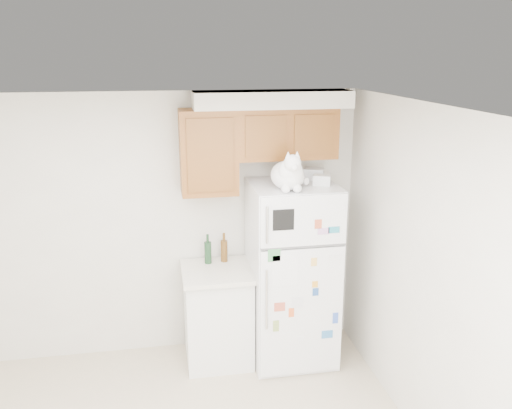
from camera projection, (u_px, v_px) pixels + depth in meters
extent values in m
cube|color=silver|center=(155.00, 227.00, 5.06)|extent=(3.80, 0.04, 2.50)
cube|color=silver|center=(455.00, 306.00, 3.50)|extent=(0.04, 4.00, 2.50)
cube|color=white|center=(145.00, 118.00, 2.82)|extent=(3.80, 4.00, 0.04)
cube|color=brown|center=(286.00, 133.00, 4.86)|extent=(0.90, 0.33, 0.45)
cube|color=brown|center=(208.00, 152.00, 4.78)|extent=(0.50, 0.33, 0.75)
cube|color=silver|center=(272.00, 99.00, 4.77)|extent=(1.40, 0.37, 0.15)
cube|color=white|center=(292.00, 273.00, 5.02)|extent=(0.76, 0.72, 1.70)
cube|color=white|center=(304.00, 221.00, 4.49)|extent=(0.74, 0.03, 0.44)
cube|color=white|center=(302.00, 313.00, 4.72)|extent=(0.74, 0.03, 1.19)
cube|color=#59595B|center=(303.00, 246.00, 4.56)|extent=(0.74, 0.03, 0.02)
cylinder|color=silver|center=(267.00, 225.00, 4.41)|extent=(0.02, 0.02, 0.32)
cylinder|color=silver|center=(267.00, 300.00, 4.59)|extent=(0.02, 0.02, 0.55)
cube|color=black|center=(284.00, 220.00, 4.44)|extent=(0.18, 0.00, 0.18)
cube|color=white|center=(285.00, 271.00, 4.57)|extent=(0.22, 0.00, 0.28)
cube|color=orange|center=(315.00, 284.00, 4.65)|extent=(0.05, 0.00, 0.06)
cube|color=teal|center=(334.00, 230.00, 4.55)|extent=(0.10, 0.00, 0.06)
cube|color=orange|center=(291.00, 313.00, 4.69)|extent=(0.05, 0.00, 0.08)
cube|color=#244B90|center=(316.00, 292.00, 4.67)|extent=(0.05, 0.00, 0.07)
cube|color=silver|center=(335.00, 258.00, 4.62)|extent=(0.11, 0.00, 0.05)
cube|color=#889E4F|center=(276.00, 326.00, 4.69)|extent=(0.05, 0.00, 0.10)
cube|color=blue|center=(335.00, 318.00, 4.78)|extent=(0.05, 0.00, 0.10)
cube|color=#C189BF|center=(324.00, 231.00, 4.53)|extent=(0.10, 0.00, 0.06)
cube|color=silver|center=(298.00, 303.00, 4.67)|extent=(0.10, 0.00, 0.10)
cube|color=#C85232|center=(318.00, 224.00, 4.51)|extent=(0.06, 0.00, 0.08)
cube|color=#3372B3|center=(327.00, 334.00, 4.81)|extent=(0.10, 0.00, 0.07)
cube|color=#429250|center=(274.00, 255.00, 4.51)|extent=(0.11, 0.00, 0.11)
cube|color=#C3533D|center=(280.00, 307.00, 4.65)|extent=(0.10, 0.00, 0.08)
cube|color=#EDB653|center=(314.00, 262.00, 4.59)|extent=(0.05, 0.00, 0.07)
cube|color=white|center=(301.00, 339.00, 4.77)|extent=(0.05, 0.00, 0.05)
cube|color=white|center=(218.00, 316.00, 5.07)|extent=(0.60, 0.60, 0.88)
cube|color=silver|center=(217.00, 272.00, 4.92)|extent=(0.64, 0.64, 0.04)
ellipsoid|color=white|center=(287.00, 176.00, 4.61)|extent=(0.28, 0.38, 0.24)
ellipsoid|color=white|center=(291.00, 172.00, 4.49)|extent=(0.21, 0.16, 0.23)
sphere|color=white|center=(293.00, 163.00, 4.41)|extent=(0.14, 0.14, 0.14)
cone|color=white|center=(288.00, 155.00, 4.38)|extent=(0.05, 0.05, 0.05)
cone|color=white|center=(297.00, 154.00, 4.40)|extent=(0.05, 0.05, 0.05)
cone|color=#D88C8C|center=(288.00, 156.00, 4.38)|extent=(0.03, 0.03, 0.03)
cone|color=#D88C8C|center=(297.00, 155.00, 4.39)|extent=(0.03, 0.03, 0.03)
sphere|color=white|center=(294.00, 167.00, 4.36)|extent=(0.06, 0.06, 0.06)
sphere|color=white|center=(286.00, 189.00, 4.47)|extent=(0.08, 0.08, 0.08)
sphere|color=white|center=(297.00, 188.00, 4.49)|extent=(0.08, 0.08, 0.08)
cylinder|color=white|center=(297.00, 180.00, 4.77)|extent=(0.17, 0.24, 0.08)
cube|color=white|center=(314.00, 174.00, 4.96)|extent=(0.22, 0.19, 0.10)
cube|color=white|center=(322.00, 180.00, 4.74)|extent=(0.18, 0.16, 0.09)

